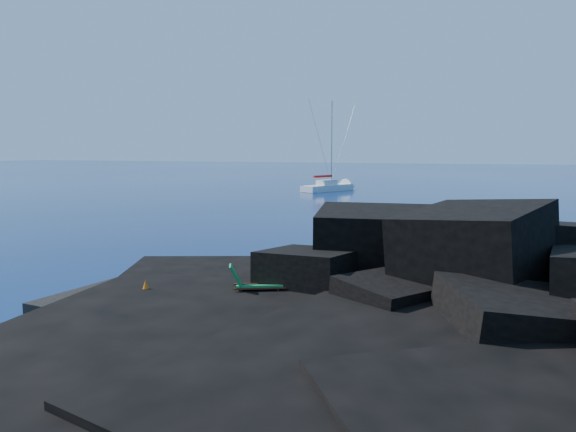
% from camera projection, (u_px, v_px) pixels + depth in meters
% --- Properties ---
extents(ground, '(400.00, 400.00, 0.00)m').
position_uv_depth(ground, '(69.00, 298.00, 19.96)').
color(ground, '#030337').
rests_on(ground, ground).
extents(headland, '(24.00, 24.00, 3.60)m').
position_uv_depth(headland, '(456.00, 314.00, 18.06)').
color(headland, black).
rests_on(headland, ground).
extents(beach, '(9.08, 6.86, 0.70)m').
position_uv_depth(beach, '(186.00, 308.00, 18.81)').
color(beach, black).
rests_on(beach, ground).
extents(surf_foam, '(10.00, 8.00, 0.06)m').
position_uv_depth(surf_foam, '(256.00, 280.00, 22.79)').
color(surf_foam, white).
rests_on(surf_foam, ground).
extents(sailboat, '(6.40, 10.96, 11.46)m').
position_uv_depth(sailboat, '(329.00, 191.00, 71.74)').
color(sailboat, white).
rests_on(sailboat, ground).
extents(deck_chair, '(1.93, 1.49, 1.22)m').
position_uv_depth(deck_chair, '(259.00, 279.00, 18.74)').
color(deck_chair, '#1B7939').
rests_on(deck_chair, beach).
extents(towel, '(1.97, 1.43, 0.05)m').
position_uv_depth(towel, '(245.00, 291.00, 19.48)').
color(towel, silver).
rests_on(towel, beach).
extents(sunbather, '(1.74, 1.02, 0.24)m').
position_uv_depth(sunbather, '(245.00, 287.00, 19.46)').
color(sunbather, '#E39877').
rests_on(sunbather, towel).
extents(marker_cone, '(0.48, 0.48, 0.58)m').
position_uv_depth(marker_cone, '(146.00, 288.00, 18.81)').
color(marker_cone, orange).
rests_on(marker_cone, beach).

